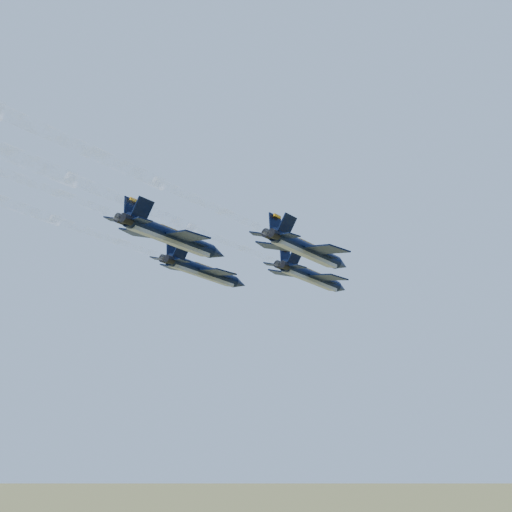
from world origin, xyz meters
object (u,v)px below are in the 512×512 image
(jet_lead, at_px, (313,277))
(jet_slot, at_px, (173,237))
(jet_left, at_px, (205,272))
(jet_right, at_px, (308,250))

(jet_lead, xyz_separation_m, jet_slot, (-9.73, -26.61, 0.00))
(jet_lead, height_order, jet_slot, same)
(jet_lead, height_order, jet_left, same)
(jet_lead, xyz_separation_m, jet_left, (-13.41, -8.08, 0.00))
(jet_lead, distance_m, jet_slot, 28.34)
(jet_slot, bearing_deg, jet_lead, 91.41)
(jet_lead, distance_m, jet_left, 15.66)
(jet_slot, bearing_deg, jet_left, 122.72)
(jet_left, distance_m, jet_right, 18.48)
(jet_lead, bearing_deg, jet_right, -56.75)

